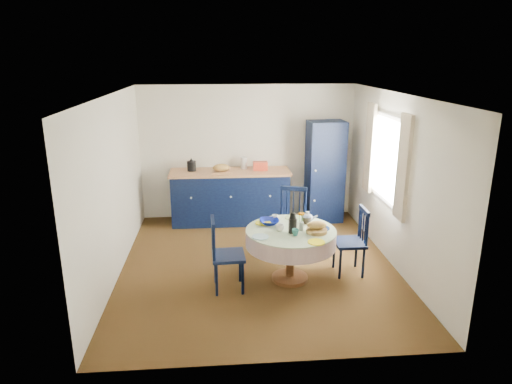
# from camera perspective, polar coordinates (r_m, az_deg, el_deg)

# --- Properties ---
(floor) EXTENTS (4.50, 4.50, 0.00)m
(floor) POSITION_cam_1_polar(r_m,az_deg,el_deg) (6.88, 0.26, -9.13)
(floor) COLOR black
(floor) RESTS_ON ground
(ceiling) EXTENTS (4.50, 4.50, 0.00)m
(ceiling) POSITION_cam_1_polar(r_m,az_deg,el_deg) (6.21, 0.29, 12.09)
(ceiling) COLOR white
(ceiling) RESTS_ON wall_back
(wall_back) EXTENTS (4.00, 0.02, 2.50)m
(wall_back) POSITION_cam_1_polar(r_m,az_deg,el_deg) (8.62, -1.06, 5.00)
(wall_back) COLOR white
(wall_back) RESTS_ON floor
(wall_left) EXTENTS (0.02, 4.50, 2.50)m
(wall_left) POSITION_cam_1_polar(r_m,az_deg,el_deg) (6.57, -17.36, 0.49)
(wall_left) COLOR white
(wall_left) RESTS_ON floor
(wall_right) EXTENTS (0.02, 4.50, 2.50)m
(wall_right) POSITION_cam_1_polar(r_m,az_deg,el_deg) (6.90, 17.06, 1.27)
(wall_right) COLOR white
(wall_right) RESTS_ON floor
(window) EXTENTS (0.10, 1.74, 1.45)m
(window) POSITION_cam_1_polar(r_m,az_deg,el_deg) (7.09, 16.02, 4.05)
(window) COLOR white
(window) RESTS_ON wall_right
(kitchen_counter) EXTENTS (2.19, 0.69, 1.22)m
(kitchen_counter) POSITION_cam_1_polar(r_m,az_deg,el_deg) (8.45, -3.22, -0.51)
(kitchen_counter) COLOR black
(kitchen_counter) RESTS_ON floor
(pantry_cabinet) EXTENTS (0.69, 0.52, 1.88)m
(pantry_cabinet) POSITION_cam_1_polar(r_m,az_deg,el_deg) (8.51, 8.60, 2.51)
(pantry_cabinet) COLOR black
(pantry_cabinet) RESTS_ON floor
(dining_table) EXTENTS (1.23, 1.23, 1.02)m
(dining_table) POSITION_cam_1_polar(r_m,az_deg,el_deg) (6.25, 4.45, -5.75)
(dining_table) COLOR #572F18
(dining_table) RESTS_ON floor
(chair_left) EXTENTS (0.44, 0.46, 0.99)m
(chair_left) POSITION_cam_1_polar(r_m,az_deg,el_deg) (6.05, -3.89, -7.73)
(chair_left) COLOR black
(chair_left) RESTS_ON floor
(chair_far) EXTENTS (0.58, 0.57, 1.04)m
(chair_far) POSITION_cam_1_polar(r_m,az_deg,el_deg) (7.13, 4.43, -3.63)
(chair_far) COLOR black
(chair_far) RESTS_ON floor
(chair_right) EXTENTS (0.41, 0.43, 0.97)m
(chair_right) POSITION_cam_1_polar(r_m,az_deg,el_deg) (6.61, 11.95, -5.98)
(chair_right) COLOR black
(chair_right) RESTS_ON floor
(mug_a) EXTENTS (0.11, 0.11, 0.09)m
(mug_a) POSITION_cam_1_polar(r_m,az_deg,el_deg) (6.14, 2.99, -4.48)
(mug_a) COLOR silver
(mug_a) RESTS_ON dining_table
(mug_b) EXTENTS (0.09, 0.09, 0.09)m
(mug_b) POSITION_cam_1_polar(r_m,az_deg,el_deg) (6.00, 4.94, -5.05)
(mug_b) COLOR #286B68
(mug_b) RESTS_ON dining_table
(mug_c) EXTENTS (0.13, 0.13, 0.10)m
(mug_c) POSITION_cam_1_polar(r_m,az_deg,el_deg) (6.42, 6.33, -3.54)
(mug_c) COLOR black
(mug_c) RESTS_ON dining_table
(mug_d) EXTENTS (0.09, 0.09, 0.08)m
(mug_d) POSITION_cam_1_polar(r_m,az_deg,el_deg) (6.51, 2.39, -3.22)
(mug_d) COLOR silver
(mug_d) RESTS_ON dining_table
(cobalt_bowl) EXTENTS (0.28, 0.28, 0.07)m
(cobalt_bowl) POSITION_cam_1_polar(r_m,az_deg,el_deg) (6.38, 1.67, -3.74)
(cobalt_bowl) COLOR #020D75
(cobalt_bowl) RESTS_ON dining_table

